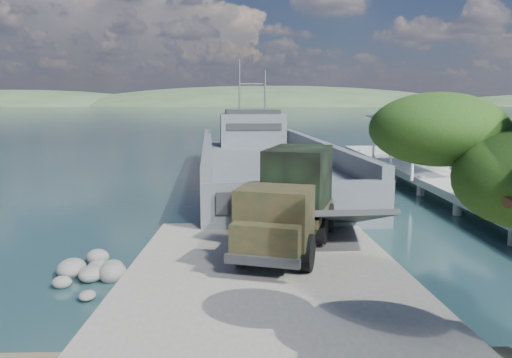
% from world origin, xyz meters
% --- Properties ---
extents(ground, '(1400.00, 1400.00, 0.00)m').
position_xyz_m(ground, '(0.00, 0.00, 0.00)').
color(ground, '#163235').
rests_on(ground, ground).
extents(boat_ramp, '(10.00, 18.00, 0.50)m').
position_xyz_m(boat_ramp, '(0.00, -1.00, 0.25)').
color(boat_ramp, slate).
rests_on(boat_ramp, ground).
extents(shoreline_rocks, '(3.20, 5.60, 0.90)m').
position_xyz_m(shoreline_rocks, '(-6.20, 0.50, 0.00)').
color(shoreline_rocks, '#595856').
rests_on(shoreline_rocks, ground).
extents(distant_headlands, '(1000.00, 240.00, 48.00)m').
position_xyz_m(distant_headlands, '(50.00, 560.00, 0.00)').
color(distant_headlands, '#364A2E').
rests_on(distant_headlands, ground).
extents(pier, '(6.40, 44.00, 6.10)m').
position_xyz_m(pier, '(13.00, 18.77, 1.60)').
color(pier, gray).
rests_on(pier, ground).
extents(landing_craft, '(11.96, 38.88, 11.40)m').
position_xyz_m(landing_craft, '(0.88, 22.84, 0.93)').
color(landing_craft, '#4C5359').
rests_on(landing_craft, ground).
extents(military_truck, '(4.94, 8.84, 3.94)m').
position_xyz_m(military_truck, '(1.18, 2.68, 2.46)').
color(military_truck, black).
rests_on(military_truck, boat_ramp).
extents(soldier, '(0.82, 0.75, 1.87)m').
position_xyz_m(soldier, '(-0.78, -0.42, 1.44)').
color(soldier, black).
rests_on(soldier, boat_ramp).
extents(sailboat_near, '(3.10, 6.02, 7.04)m').
position_xyz_m(sailboat_near, '(18.69, 34.76, 0.38)').
color(sailboat_near, white).
rests_on(sailboat_near, ground).
extents(sailboat_far, '(2.46, 5.07, 5.94)m').
position_xyz_m(sailboat_far, '(19.12, 35.64, 0.32)').
color(sailboat_far, white).
rests_on(sailboat_far, ground).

